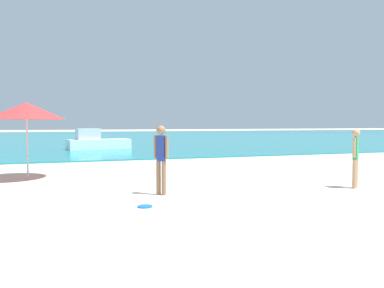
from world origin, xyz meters
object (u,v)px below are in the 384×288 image
at_px(person_distant, 356,155).
at_px(beach_umbrella, 26,111).
at_px(person_standing, 161,156).
at_px(boat_near, 97,142).
at_px(frisbee, 145,206).

height_order(person_distant, beach_umbrella, beach_umbrella).
bearing_deg(person_standing, boat_near, 132.07).
bearing_deg(frisbee, beach_umbrella, 118.24).
xyz_separation_m(frisbee, beach_umbrella, (-2.53, 4.71, 1.98)).
height_order(frisbee, person_distant, person_distant).
relative_size(person_standing, boat_near, 0.40).
relative_size(frisbee, beach_umbrella, 0.13).
distance_m(person_distant, beach_umbrella, 9.12).
relative_size(person_distant, beach_umbrella, 0.66).
relative_size(person_standing, beach_umbrella, 0.71).
xyz_separation_m(frisbee, boat_near, (0.27, 16.30, 0.49)).
distance_m(frisbee, person_distant, 5.51).
xyz_separation_m(person_distant, beach_umbrella, (-7.96, 4.31, 1.15)).
distance_m(boat_near, beach_umbrella, 12.01).
bearing_deg(person_distant, boat_near, 75.93).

